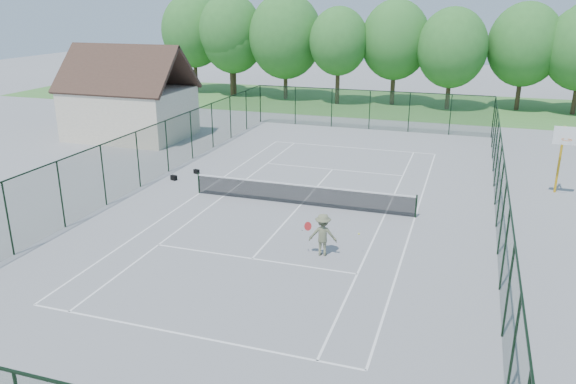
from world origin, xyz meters
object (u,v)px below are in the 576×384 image
Objects in this scene: sports_bag_a at (174,178)px; basketball_goal at (563,146)px; tennis_player at (323,235)px; tennis_net at (301,194)px.

basketball_goal is at bearing 27.68° from sports_bag_a.
tennis_player reaches higher than sports_bag_a.
tennis_net is 31.86× the size of sports_bag_a.
tennis_net is 13.32m from basketball_goal.
sports_bag_a is at bearing 168.58° from tennis_net.
basketball_goal is 14.38m from tennis_player.
tennis_net is 5.75m from tennis_player.
sports_bag_a is at bearing 146.78° from tennis_player.
tennis_net is at bearing -155.50° from basketball_goal.
tennis_player is at bearing -16.58° from sports_bag_a.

